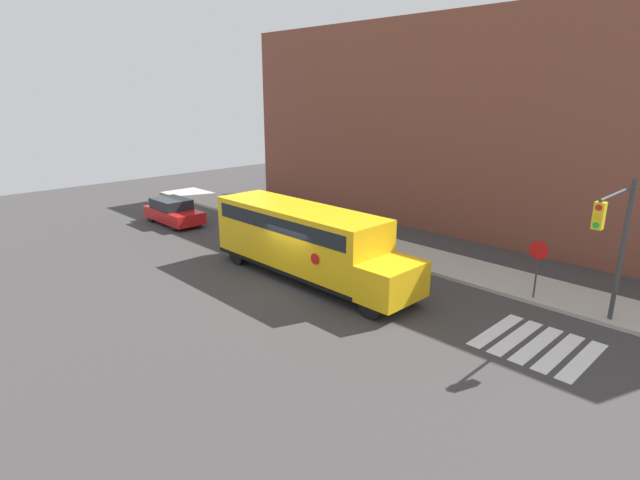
# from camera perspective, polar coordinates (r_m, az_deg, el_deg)

# --- Properties ---
(ground_plane) EXTENTS (60.00, 60.00, 0.00)m
(ground_plane) POSITION_cam_1_polar(r_m,az_deg,el_deg) (21.39, -2.66, -4.98)
(ground_plane) COLOR #3A3838
(sidewalk_strip) EXTENTS (44.00, 3.00, 0.15)m
(sidewalk_strip) POSITION_cam_1_polar(r_m,az_deg,el_deg) (25.88, 8.15, -1.06)
(sidewalk_strip) COLOR #B2ADA3
(sidewalk_strip) RESTS_ON ground
(building_backdrop) EXTENTS (32.00, 4.00, 11.90)m
(building_backdrop) POSITION_cam_1_polar(r_m,az_deg,el_deg) (30.17, 16.41, 12.35)
(building_backdrop) COLOR brown
(building_backdrop) RESTS_ON ground
(crosswalk_stripes) EXTENTS (3.30, 3.20, 0.01)m
(crosswalk_stripes) POSITION_cam_1_polar(r_m,az_deg,el_deg) (17.94, 23.54, -10.91)
(crosswalk_stripes) COLOR white
(crosswalk_stripes) RESTS_ON ground
(school_bus) EXTENTS (10.33, 2.57, 3.10)m
(school_bus) POSITION_cam_1_polar(r_m,az_deg,el_deg) (21.50, -1.79, 0.17)
(school_bus) COLOR yellow
(school_bus) RESTS_ON ground
(parked_car) EXTENTS (4.35, 1.88, 1.53)m
(parked_car) POSITION_cam_1_polar(r_m,az_deg,el_deg) (32.04, -16.42, 3.13)
(parked_car) COLOR red
(parked_car) RESTS_ON ground
(stop_sign) EXTENTS (0.73, 0.10, 2.45)m
(stop_sign) POSITION_cam_1_polar(r_m,az_deg,el_deg) (20.79, 23.61, -2.28)
(stop_sign) COLOR #38383A
(stop_sign) RESTS_ON ground
(traffic_light) EXTENTS (0.28, 3.37, 5.15)m
(traffic_light) POSITION_cam_1_polar(r_m,az_deg,el_deg) (18.58, 30.68, 0.41)
(traffic_light) COLOR #38383A
(traffic_light) RESTS_ON ground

